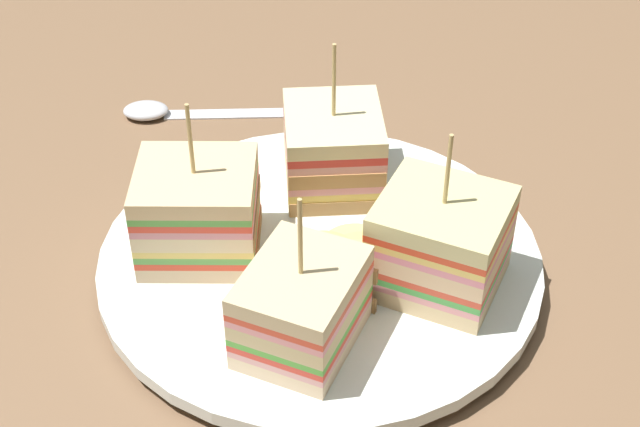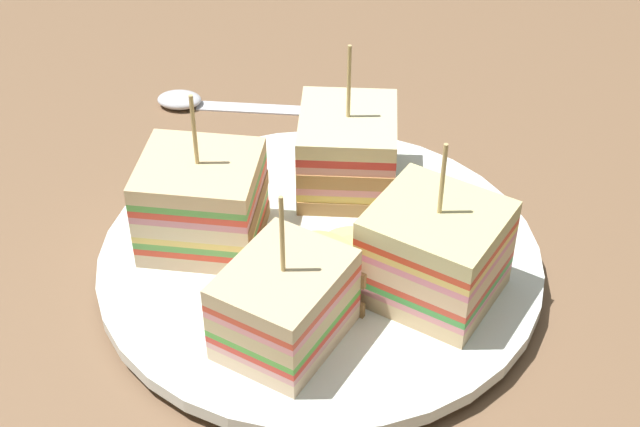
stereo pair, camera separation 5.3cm
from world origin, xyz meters
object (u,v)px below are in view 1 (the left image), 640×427
Objects in this scene: plate at (320,261)px; sandwich_wedge_0 at (198,212)px; sandwich_wedge_2 at (439,243)px; sandwich_wedge_3 at (333,150)px; spoon at (171,111)px; chip_pile at (340,257)px; sandwich_wedge_1 at (302,307)px.

sandwich_wedge_0 is (6.75, -1.61, 3.37)cm from plate.
sandwich_wedge_3 is (4.07, -10.08, -0.27)cm from sandwich_wedge_2.
sandwich_wedge_0 is at bearing -13.40° from plate.
sandwich_wedge_2 is at bearing 129.78° from spoon.
plate is 7.74cm from sandwich_wedge_2.
chip_pile reaches higher than spoon.
chip_pile is at bearing 18.85° from sandwich_wedge_2.
sandwich_wedge_1 is at bearing 110.63° from spoon.
sandwich_wedge_1 is at bearing 72.75° from plate.
sandwich_wedge_2 is 1.59× the size of chip_pile.
sandwich_wedge_2 reaches higher than chip_pile.
sandwich_wedge_0 is 13.74cm from sandwich_wedge_2.
sandwich_wedge_0 is at bearing -25.50° from chip_pile.
sandwich_wedge_0 is 9.49cm from sandwich_wedge_1.
chip_pile is (-2.84, -4.64, -1.06)cm from sandwich_wedge_1.
sandwich_wedge_2 is 10.88cm from sandwich_wedge_3.
spoon is at bearing -23.63° from sandwich_wedge_2.
sandwich_wedge_2 is at bearing 164.67° from chip_pile.
sandwich_wedge_2 is 0.74× the size of spoon.
sandwich_wedge_0 is at bearing 101.55° from spoon.
sandwich_wedge_2 reaches higher than sandwich_wedge_1.
sandwich_wedge_2 is (-6.03, 3.43, 3.44)cm from plate.
plate reaches higher than spoon.
sandwich_wedge_0 is 1.06× the size of sandwich_wedge_1.
sandwich_wedge_1 is (2.06, 6.63, 3.01)cm from plate.
sandwich_wedge_0 and sandwich_wedge_3 have the same top height.
sandwich_wedge_1 is 0.70× the size of spoon.
sandwich_wedge_1 is 26.32cm from spoon.
sandwich_wedge_3 is (-4.02, -13.28, 0.16)cm from sandwich_wedge_1.
chip_pile is at bearing 1.53° from sandwich_wedge_1.
sandwich_wedge_3 is 1.59× the size of chip_pile.
sandwich_wedge_0 is at bearing -54.28° from sandwich_wedge_3.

